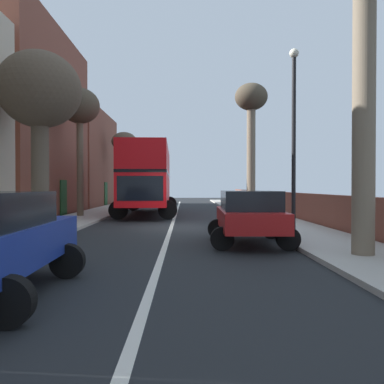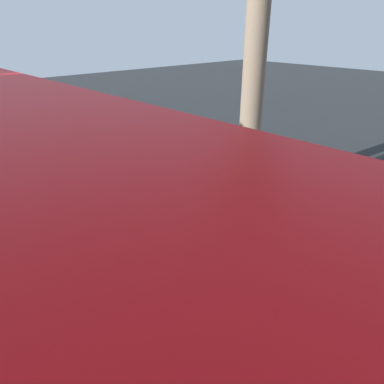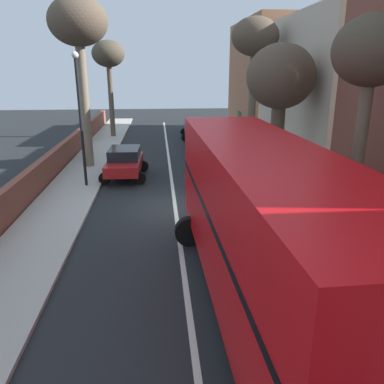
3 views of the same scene
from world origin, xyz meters
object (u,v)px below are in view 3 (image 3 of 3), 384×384
object	(u,v)px
street_tree_left_0	(371,60)
lamppost_right	(80,110)
litter_bin_right	(87,149)
parked_car_blue_left_0	(195,127)
double_decker_bus	(262,220)
street_tree_left_6	(255,43)
street_tree_left_2	(280,81)
street_tree_right_1	(108,57)
parked_car_red_right_2	(125,161)
street_tree_right_3	(78,27)
parked_car_blue_left_3	(204,141)

from	to	relation	value
street_tree_left_0	lamppost_right	bearing A→B (deg)	-40.82
street_tree_left_0	litter_bin_right	size ratio (longest dim) A/B	6.06
parked_car_blue_left_0	litter_bin_right	world-z (taller)	parked_car_blue_left_0
parked_car_blue_left_0	street_tree_left_0	xyz separation A→B (m)	(-2.69, 21.81, 4.97)
double_decker_bus	street_tree_left_6	bearing A→B (deg)	-102.39
street_tree_left_2	lamppost_right	size ratio (longest dim) A/B	1.05
double_decker_bus	street_tree_right_1	xyz separation A→B (m)	(6.22, -25.39, 4.22)
parked_car_blue_left_0	parked_car_red_right_2	world-z (taller)	parked_car_blue_left_0
street_tree_left_2	street_tree_right_3	world-z (taller)	street_tree_right_3
street_tree_left_0	street_tree_left_2	bearing A→B (deg)	-87.09
street_tree_right_3	litter_bin_right	size ratio (longest dim) A/B	8.04
parked_car_blue_left_0	parked_car_blue_left_3	xyz separation A→B (m)	(0.00, 6.41, 0.00)
double_decker_bus	litter_bin_right	size ratio (longest dim) A/B	9.54
parked_car_blue_left_3	street_tree_left_2	world-z (taller)	street_tree_left_2
street_tree_right_1	parked_car_blue_left_3	bearing A→B (deg)	133.17
parked_car_red_right_2	street_tree_left_2	xyz separation A→B (m)	(-7.35, 3.10, 4.25)
street_tree_left_2	parked_car_red_right_2	bearing A→B (deg)	-22.89
street_tree_right_1	street_tree_left_2	bearing A→B (deg)	120.19
street_tree_right_3	street_tree_left_6	size ratio (longest dim) A/B	1.12
street_tree_left_0	lamppost_right	xyz separation A→B (m)	(9.50, -8.20, -2.10)
street_tree_left_0	street_tree_left_2	size ratio (longest dim) A/B	1.05
street_tree_right_3	street_tree_left_6	world-z (taller)	street_tree_right_3
street_tree_right_3	litter_bin_right	distance (m)	7.44
street_tree_right_1	litter_bin_right	distance (m)	10.30
parked_car_blue_left_0	street_tree_left_2	xyz separation A→B (m)	(-2.35, 15.03, 4.22)
parked_car_blue_left_3	parked_car_red_right_2	bearing A→B (deg)	47.88
parked_car_red_right_2	parked_car_blue_left_3	xyz separation A→B (m)	(-5.00, -5.53, 0.03)
street_tree_right_3	street_tree_left_6	bearing A→B (deg)	177.75
street_tree_left_2	street_tree_left_6	xyz separation A→B (m)	(-0.02, -5.15, 1.90)
parked_car_red_right_2	lamppost_right	size ratio (longest dim) A/B	0.63
street_tree_right_1	street_tree_left_6	world-z (taller)	street_tree_left_6
parked_car_blue_left_0	parked_car_blue_left_3	size ratio (longest dim) A/B	1.10
street_tree_left_2	litter_bin_right	distance (m)	13.49
street_tree_left_2	street_tree_left_6	world-z (taller)	street_tree_left_6
street_tree_left_2	street_tree_right_3	size ratio (longest dim) A/B	0.72
double_decker_bus	street_tree_right_1	distance (m)	26.48
double_decker_bus	street_tree_left_6	xyz separation A→B (m)	(-3.17, -14.42, 4.70)
parked_car_blue_left_0	street_tree_left_6	bearing A→B (deg)	103.45
double_decker_bus	parked_car_blue_left_0	distance (m)	24.36
street_tree_left_0	street_tree_right_1	world-z (taller)	street_tree_right_1
litter_bin_right	parked_car_blue_left_3	bearing A→B (deg)	-173.12
parked_car_red_right_2	street_tree_left_0	bearing A→B (deg)	127.91
street_tree_left_2	litter_bin_right	world-z (taller)	street_tree_left_2
street_tree_right_1	lamppost_right	bearing A→B (deg)	90.87
double_decker_bus	street_tree_left_6	world-z (taller)	street_tree_left_6
street_tree_left_6	litter_bin_right	distance (m)	12.26
street_tree_left_6	lamppost_right	distance (m)	10.41
street_tree_right_1	street_tree_right_3	distance (m)	10.66
street_tree_right_1	lamppost_right	distance (m)	14.95
street_tree_left_6	lamppost_right	bearing A→B (deg)	22.10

